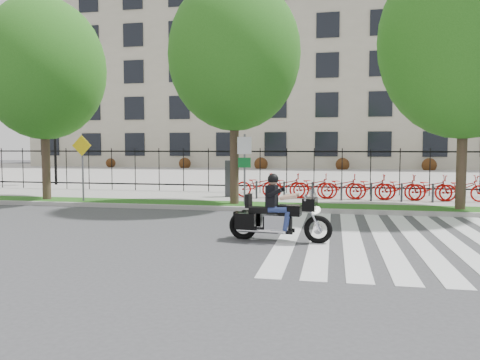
# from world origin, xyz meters

# --- Properties ---
(ground) EXTENTS (120.00, 120.00, 0.00)m
(ground) POSITION_xyz_m (0.00, 0.00, 0.00)
(ground) COLOR #3A3A3D
(ground) RESTS_ON ground
(curb) EXTENTS (60.00, 0.20, 0.15)m
(curb) POSITION_xyz_m (0.00, 4.10, 0.07)
(curb) COLOR #999690
(curb) RESTS_ON ground
(grass_verge) EXTENTS (60.00, 1.50, 0.15)m
(grass_verge) POSITION_xyz_m (0.00, 4.95, 0.07)
(grass_verge) COLOR #1D4E13
(grass_verge) RESTS_ON ground
(sidewalk) EXTENTS (60.00, 3.50, 0.15)m
(sidewalk) POSITION_xyz_m (0.00, 7.45, 0.07)
(sidewalk) COLOR gray
(sidewalk) RESTS_ON ground
(plaza) EXTENTS (80.00, 34.00, 0.10)m
(plaza) POSITION_xyz_m (0.00, 25.00, 0.05)
(plaza) COLOR gray
(plaza) RESTS_ON ground
(crosswalk_stripes) EXTENTS (5.70, 8.00, 0.01)m
(crosswalk_stripes) POSITION_xyz_m (4.83, 0.00, 0.01)
(crosswalk_stripes) COLOR silver
(crosswalk_stripes) RESTS_ON ground
(iron_fence) EXTENTS (30.00, 0.06, 2.00)m
(iron_fence) POSITION_xyz_m (0.00, 9.20, 1.15)
(iron_fence) COLOR black
(iron_fence) RESTS_ON sidewalk
(office_building) EXTENTS (60.00, 21.90, 20.15)m
(office_building) POSITION_xyz_m (0.00, 44.92, 9.97)
(office_building) COLOR #A59D85
(office_building) RESTS_ON ground
(lamp_post_left) EXTENTS (1.06, 0.70, 4.25)m
(lamp_post_left) POSITION_xyz_m (-12.00, 12.00, 3.21)
(lamp_post_left) COLOR black
(lamp_post_left) RESTS_ON ground
(street_tree_0) EXTENTS (4.76, 4.76, 7.81)m
(street_tree_0) POSITION_xyz_m (-7.85, 4.95, 5.21)
(street_tree_0) COLOR #392B1F
(street_tree_0) RESTS_ON grass_verge
(street_tree_1) EXTENTS (4.71, 4.71, 8.03)m
(street_tree_1) POSITION_xyz_m (-0.27, 4.95, 5.46)
(street_tree_1) COLOR #392B1F
(street_tree_1) RESTS_ON grass_verge
(street_tree_2) EXTENTS (5.54, 5.54, 8.67)m
(street_tree_2) POSITION_xyz_m (7.37, 4.95, 5.63)
(street_tree_2) COLOR #392B1F
(street_tree_2) RESTS_ON grass_verge
(bike_share_station) EXTENTS (10.02, 0.87, 1.50)m
(bike_share_station) POSITION_xyz_m (4.04, 7.20, 0.65)
(bike_share_station) COLOR #2D2D33
(bike_share_station) RESTS_ON sidewalk
(sign_pole_regulatory) EXTENTS (0.50, 0.09, 2.50)m
(sign_pole_regulatory) POSITION_xyz_m (0.17, 4.58, 1.74)
(sign_pole_regulatory) COLOR #59595B
(sign_pole_regulatory) RESTS_ON grass_verge
(sign_pole_warning) EXTENTS (0.78, 0.09, 2.49)m
(sign_pole_warning) POSITION_xyz_m (-6.07, 4.58, 1.74)
(sign_pole_warning) COLOR #59595B
(sign_pole_warning) RESTS_ON grass_verge
(motorcycle_rider) EXTENTS (2.46, 0.82, 1.90)m
(motorcycle_rider) POSITION_xyz_m (2.01, -0.79, 0.63)
(motorcycle_rider) COLOR black
(motorcycle_rider) RESTS_ON ground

